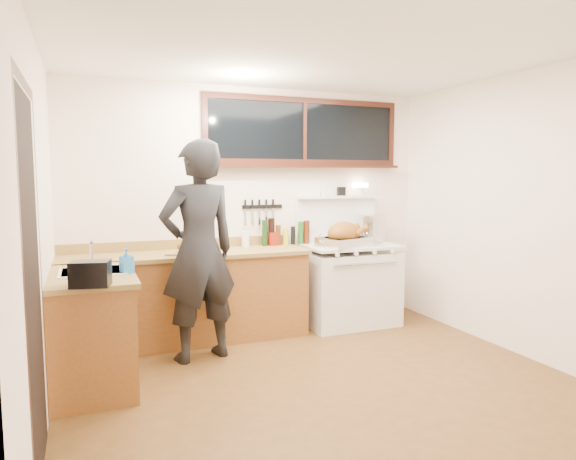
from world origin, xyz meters
name	(u,v)px	position (x,y,z in m)	size (l,w,h in m)	color
ground_plane	(321,383)	(0.00, 0.00, -0.01)	(4.00, 3.50, 0.02)	#543516
room_shell	(323,177)	(0.00, 0.00, 1.65)	(4.10, 3.60, 2.65)	white
counter_back	(187,297)	(-0.80, 1.45, 0.45)	(2.44, 0.64, 1.00)	brown
counter_left	(92,329)	(-1.70, 0.62, 0.45)	(0.64, 1.09, 0.90)	brown
sink_unit	(93,278)	(-1.68, 0.70, 0.85)	(0.50, 0.45, 0.37)	white
vintage_stove	(348,282)	(1.00, 1.41, 0.47)	(1.02, 0.74, 1.58)	white
back_window	(305,139)	(0.60, 1.72, 2.06)	(2.32, 0.13, 0.77)	black
left_doorway	(34,281)	(-1.99, -0.55, 1.09)	(0.02, 1.04, 2.17)	black
knife_strip	(261,207)	(0.08, 1.73, 1.31)	(0.46, 0.03, 0.28)	black
man	(198,251)	(-0.79, 0.91, 0.99)	(0.81, 0.63, 1.98)	black
soap_bottle	(127,261)	(-1.43, 0.54, 1.00)	(0.11, 0.11, 0.20)	blue
toaster	(90,274)	(-1.70, 0.12, 0.99)	(0.29, 0.23, 0.18)	black
cutting_board	(188,249)	(-0.80, 1.33, 0.95)	(0.45, 0.40, 0.13)	olive
roast_turkey	(344,237)	(0.87, 1.27, 1.01)	(0.59, 0.51, 0.27)	silver
stockpot	(373,228)	(1.39, 1.55, 1.05)	(0.40, 0.40, 0.30)	silver
saucepan	(346,237)	(1.05, 1.58, 0.95)	(0.16, 0.27, 0.11)	silver
pot_lid	(372,243)	(1.23, 1.30, 0.91)	(0.26, 0.26, 0.04)	silver
coffee_tin	(273,239)	(0.18, 1.62, 0.97)	(0.10, 0.08, 0.14)	maroon
pitcher	(245,239)	(-0.13, 1.64, 0.98)	(0.11, 0.11, 0.16)	white
bottle_cluster	(285,233)	(0.32, 1.63, 1.03)	(0.56, 0.07, 0.30)	black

